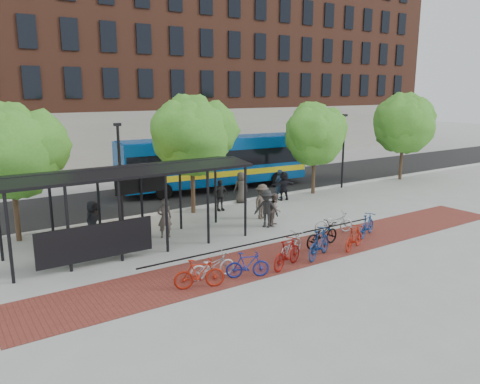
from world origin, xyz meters
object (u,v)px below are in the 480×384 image
tree_d (404,121)px  pedestrian_1 (165,218)px  bike_2 (212,266)px  bike_7 (319,243)px  pedestrian_5 (284,186)px  pedestrian_6 (241,187)px  tree_a (12,148)px  bike_1 (199,274)px  bus_shelter (127,180)px  pedestrian_8 (275,209)px  bike_10 (334,222)px  lamp_post_left (120,170)px  pedestrian_9 (267,209)px  tree_b (193,133)px  bike_5 (287,253)px  lamp_post_right (343,149)px  bike_3 (248,265)px  bike_11 (367,225)px  tree_c (315,132)px  bike_8 (322,235)px  bike_9 (354,238)px  pedestrian_7 (279,184)px  bus (215,160)px  pedestrian_3 (262,201)px  bike_6 (291,245)px  pedestrian_0 (93,220)px  pedestrian_4 (220,195)px

tree_d → pedestrian_1: size_ratio=3.51×
bike_2 → bike_7: bike_7 is taller
pedestrian_5 → pedestrian_6: size_ratio=0.95×
tree_a → pedestrian_1: tree_a is taller
bike_1 → bike_7: size_ratio=0.86×
bus_shelter → pedestrian_8: bearing=-5.9°
bike_2 → bike_10: bike_10 is taller
tree_a → lamp_post_left: bearing=2.9°
bus_shelter → tree_d: (23.23, 3.83, 1.47)m
bike_2 → pedestrian_6: (7.44, 9.17, 0.47)m
bus_shelter → bike_10: 9.85m
tree_a → pedestrian_9: (10.59, -4.62, -3.29)m
bike_1 → pedestrian_5: (10.87, 8.79, 0.37)m
tree_b → pedestrian_1: bearing=-135.1°
tree_b → bike_5: (-1.05, -9.44, -3.88)m
tree_b → pedestrian_9: size_ratio=3.39×
tree_b → bike_5: size_ratio=3.36×
tree_a → bike_7: bearing=-43.8°
lamp_post_right → bike_3: lamp_post_right is taller
bike_11 → pedestrian_9: 4.89m
tree_b → bike_5: tree_b is taller
tree_a → pedestrian_5: tree_a is taller
bike_2 → bike_3: 1.28m
tree_c → bike_8: size_ratio=2.93×
bike_9 → pedestrian_7: 10.04m
pedestrian_5 → bike_1: bearing=48.4°
bus → pedestrian_5: (1.84, -5.27, -1.15)m
bus_shelter → pedestrian_3: 7.88m
bike_11 → bike_7: bearing=79.9°
pedestrian_3 → pedestrian_5: 4.61m
bike_9 → pedestrian_7: (3.39, 9.44, 0.41)m
tree_b → lamp_post_left: 4.45m
pedestrian_6 → pedestrian_8: size_ratio=1.14×
bike_7 → pedestrian_5: 10.34m
bike_1 → bike_7: bearing=-71.1°
bus → pedestrian_3: bearing=-97.7°
tree_b → bus: tree_b is taller
tree_d → bike_1: 24.93m
tree_c → bike_5: bearing=-136.8°
tree_a → lamp_post_left: (4.91, 0.25, -1.49)m
bike_6 → pedestrian_7: (6.21, 8.62, 0.45)m
pedestrian_0 → pedestrian_6: bearing=-21.4°
bike_7 → tree_c: bearing=-66.0°
tree_d → pedestrian_4: size_ratio=3.65×
bike_2 → bike_6: 3.85m
bike_1 → bike_8: 6.71m
tree_d → lamp_post_right: bearing=177.6°
pedestrian_3 → pedestrian_4: pedestrian_3 is taller
pedestrian_0 → pedestrian_9: 8.29m
pedestrian_7 → pedestrian_9: 6.49m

